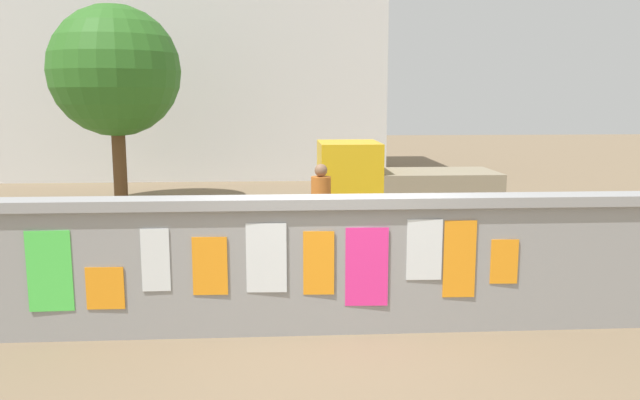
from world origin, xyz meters
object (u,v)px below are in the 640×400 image
object	(u,v)px
auto_rickshaw_truck	(397,188)
person_walking	(321,201)
motorcycle	(257,265)
bicycle_near	(136,243)
tree_roadside	(115,72)
bicycle_far	(509,255)

from	to	relation	value
auto_rickshaw_truck	person_walking	bearing A→B (deg)	-130.62
motorcycle	bicycle_near	world-z (taller)	bicycle_near
bicycle_near	tree_roadside	size ratio (longest dim) A/B	0.33
motorcycle	tree_roadside	xyz separation A→B (m)	(-3.77, 8.00, 2.90)
bicycle_near	person_walking	world-z (taller)	person_walking
auto_rickshaw_truck	bicycle_far	bearing A→B (deg)	-72.68
auto_rickshaw_truck	bicycle_far	world-z (taller)	auto_rickshaw_truck
motorcycle	auto_rickshaw_truck	bearing A→B (deg)	56.89
motorcycle	bicycle_far	bearing A→B (deg)	10.15
auto_rickshaw_truck	motorcycle	xyz separation A→B (m)	(-2.72, -4.17, -0.44)
bicycle_near	tree_roadside	distance (m)	7.01
auto_rickshaw_truck	motorcycle	size ratio (longest dim) A/B	1.90
auto_rickshaw_truck	bicycle_near	xyz separation A→B (m)	(-4.78, -2.27, -0.54)
person_walking	tree_roadside	distance (m)	7.89
person_walking	tree_roadside	world-z (taller)	tree_roadside
motorcycle	tree_roadside	size ratio (longest dim) A/B	0.38
motorcycle	person_walking	xyz separation A→B (m)	(1.03, 2.20, 0.52)
person_walking	tree_roadside	xyz separation A→B (m)	(-4.80, 5.79, 2.38)
motorcycle	bicycle_near	bearing A→B (deg)	137.32
motorcycle	person_walking	bearing A→B (deg)	64.88
motorcycle	person_walking	distance (m)	2.49
auto_rickshaw_truck	motorcycle	distance (m)	4.99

